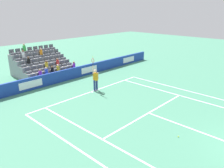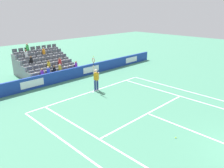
{
  "view_description": "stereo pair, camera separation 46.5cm",
  "coord_description": "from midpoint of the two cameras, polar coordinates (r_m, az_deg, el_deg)",
  "views": [
    {
      "loc": [
        10.82,
        0.59,
        6.32
      ],
      "look_at": [
        -0.21,
        -9.8,
        1.1
      ],
      "focal_mm": 35.37,
      "sensor_mm": 36.0,
      "label": 1
    },
    {
      "loc": [
        10.5,
        0.92,
        6.32
      ],
      "look_at": [
        -0.21,
        -9.8,
        1.1
      ],
      "focal_mm": 35.37,
      "sensor_mm": 36.0,
      "label": 2
    }
  ],
  "objects": [
    {
      "name": "line_singles_sideline_right",
      "position": [
        17.41,
        17.59,
        -3.2
      ],
      "size": [
        0.1,
        11.89,
        0.01
      ],
      "primitive_type": "cube",
      "color": "white",
      "rests_on": "ground"
    },
    {
      "name": "line_centre_mark",
      "position": [
        17.64,
        -5.93,
        -2.09
      ],
      "size": [
        0.1,
        0.2,
        0.01
      ],
      "primitive_type": "cube",
      "color": "white",
      "rests_on": "ground"
    },
    {
      "name": "stadium_stand",
      "position": [
        23.38,
        -18.25,
        4.43
      ],
      "size": [
        4.96,
        4.75,
        3.02
      ],
      "color": "gray",
      "rests_on": "ground"
    },
    {
      "name": "line_doubles_sideline_left",
      "position": [
        10.57,
        -7.6,
        -17.91
      ],
      "size": [
        0.1,
        11.89,
        0.01
      ],
      "primitive_type": "cube",
      "color": "white",
      "rests_on": "ground"
    },
    {
      "name": "line_doubles_sideline_right",
      "position": [
        18.59,
        19.47,
        -2.0
      ],
      "size": [
        0.1,
        11.89,
        0.01
      ],
      "primitive_type": "cube",
      "color": "white",
      "rests_on": "ground"
    },
    {
      "name": "line_centre_service",
      "position": [
        13.01,
        20.32,
        -11.35
      ],
      "size": [
        0.1,
        6.4,
        0.01
      ],
      "primitive_type": "cube",
      "color": "white",
      "rests_on": "ground"
    },
    {
      "name": "line_singles_sideline_left",
      "position": [
        11.3,
        -2.05,
        -14.99
      ],
      "size": [
        0.1,
        11.89,
        0.01
      ],
      "primitive_type": "cube",
      "color": "white",
      "rests_on": "ground"
    },
    {
      "name": "sponsor_barrier",
      "position": [
        20.5,
        -13.29,
        2.05
      ],
      "size": [
        24.89,
        0.22,
        1.04
      ],
      "color": "#193899",
      "rests_on": "ground"
    },
    {
      "name": "line_baseline",
      "position": [
        17.71,
        -6.15,
        -2.01
      ],
      "size": [
        10.97,
        0.1,
        0.01
      ],
      "primitive_type": "cube",
      "color": "white",
      "rests_on": "ground"
    },
    {
      "name": "loose_tennis_ball",
      "position": [
        12.15,
        15.7,
        -12.95
      ],
      "size": [
        0.07,
        0.07,
        0.07
      ],
      "primitive_type": "sphere",
      "color": "#D1E533",
      "rests_on": "ground"
    },
    {
      "name": "tennis_player",
      "position": [
        17.57,
        -5.06,
        1.28
      ],
      "size": [
        0.53,
        0.37,
        2.85
      ],
      "color": "navy",
      "rests_on": "ground"
    },
    {
      "name": "line_service",
      "position": [
        14.31,
        8.51,
        -7.41
      ],
      "size": [
        8.23,
        0.1,
        0.01
      ],
      "primitive_type": "cube",
      "color": "white",
      "rests_on": "ground"
    }
  ]
}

